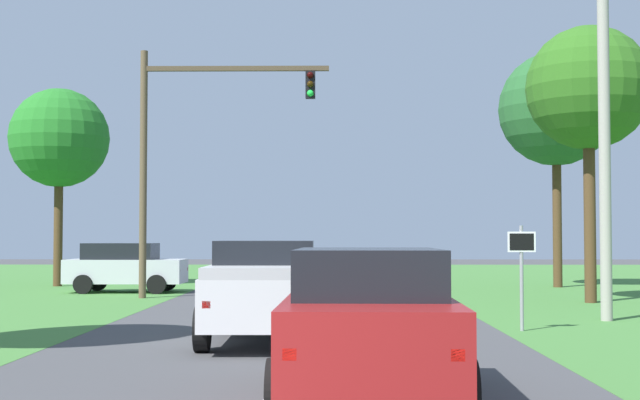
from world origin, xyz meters
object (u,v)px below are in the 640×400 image
object	(u,v)px
pickup_truck_lead	(266,291)
extra_tree_2	(59,139)
oak_tree_right	(556,110)
utility_pole_right	(604,129)
keep_moving_sign	(522,263)
crossing_suv_far	(125,267)
extra_tree_1	(588,89)
red_suv_near	(368,320)
traffic_light	(188,138)

from	to	relation	value
pickup_truck_lead	extra_tree_2	size ratio (longest dim) A/B	0.60
oak_tree_right	utility_pole_right	world-z (taller)	oak_tree_right
keep_moving_sign	extra_tree_2	size ratio (longest dim) A/B	0.28
pickup_truck_lead	crossing_suv_far	bearing A→B (deg)	112.14
pickup_truck_lead	extra_tree_1	distance (m)	14.95
utility_pole_right	extra_tree_2	xyz separation A→B (m)	(-17.76, 14.75, 1.39)
keep_moving_sign	oak_tree_right	xyz separation A→B (m)	(4.96, 16.61, 5.68)
oak_tree_right	crossing_suv_far	bearing A→B (deg)	-168.20
pickup_truck_lead	crossing_suv_far	world-z (taller)	pickup_truck_lead
oak_tree_right	extra_tree_2	world-z (taller)	oak_tree_right
red_suv_near	traffic_light	bearing A→B (deg)	105.78
oak_tree_right	extra_tree_2	size ratio (longest dim) A/B	1.17
red_suv_near	crossing_suv_far	xyz separation A→B (m)	(-7.94, 21.35, -0.06)
red_suv_near	traffic_light	distance (m)	19.51
keep_moving_sign	extra_tree_2	distance (m)	23.35
traffic_light	extra_tree_2	xyz separation A→B (m)	(-6.42, 6.98, 0.75)
crossing_suv_far	utility_pole_right	size ratio (longest dim) A/B	0.45
traffic_light	utility_pole_right	world-z (taller)	utility_pole_right
pickup_truck_lead	utility_pole_right	bearing A→B (deg)	29.76
crossing_suv_far	extra_tree_1	xyz separation A→B (m)	(15.42, -4.93, 5.64)
red_suv_near	traffic_light	xyz separation A→B (m)	(-5.17, 18.31, 4.29)
traffic_light	extra_tree_2	bearing A→B (deg)	132.61
crossing_suv_far	extra_tree_2	distance (m)	7.41
pickup_truck_lead	traffic_light	size ratio (longest dim) A/B	0.60
utility_pole_right	pickup_truck_lead	bearing A→B (deg)	-150.24
pickup_truck_lead	utility_pole_right	distance (m)	9.78
traffic_light	crossing_suv_far	xyz separation A→B (m)	(-2.77, 3.04, -4.35)
traffic_light	extra_tree_2	size ratio (longest dim) A/B	1.01
pickup_truck_lead	extra_tree_2	world-z (taller)	extra_tree_2
red_suv_near	oak_tree_right	distance (m)	26.96
pickup_truck_lead	utility_pole_right	xyz separation A→B (m)	(7.87, 4.50, 3.65)
oak_tree_right	pickup_truck_lead	bearing A→B (deg)	-118.77
oak_tree_right	utility_pole_right	size ratio (longest dim) A/B	1.02
red_suv_near	keep_moving_sign	bearing A→B (deg)	66.05
keep_moving_sign	oak_tree_right	distance (m)	18.24
extra_tree_1	oak_tree_right	bearing A→B (deg)	82.43
pickup_truck_lead	extra_tree_1	xyz separation A→B (m)	(9.19, 10.39, 5.58)
traffic_light	pickup_truck_lead	bearing A→B (deg)	-74.24
extra_tree_1	red_suv_near	bearing A→B (deg)	-114.50
traffic_light	crossing_suv_far	distance (m)	5.98
crossing_suv_far	extra_tree_1	world-z (taller)	extra_tree_1
traffic_light	keep_moving_sign	world-z (taller)	traffic_light
traffic_light	oak_tree_right	world-z (taller)	oak_tree_right
keep_moving_sign	extra_tree_1	xyz separation A→B (m)	(3.84, 8.23, 5.12)
keep_moving_sign	oak_tree_right	bearing A→B (deg)	73.38
keep_moving_sign	utility_pole_right	world-z (taller)	utility_pole_right
traffic_light	oak_tree_right	distance (m)	15.34
traffic_light	extra_tree_1	distance (m)	12.86
traffic_light	utility_pole_right	bearing A→B (deg)	-34.44
crossing_suv_far	extra_tree_2	world-z (taller)	extra_tree_2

